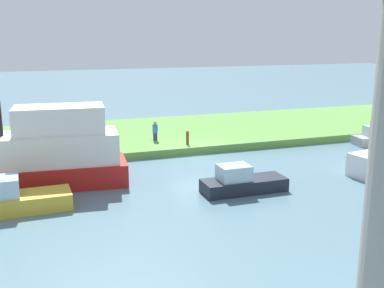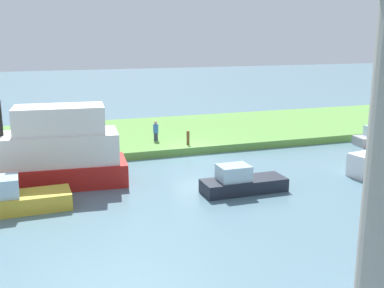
{
  "view_description": "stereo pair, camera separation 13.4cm",
  "coord_description": "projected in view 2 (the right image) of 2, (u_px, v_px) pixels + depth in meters",
  "views": [
    {
      "loc": [
        9.77,
        27.66,
        7.66
      ],
      "look_at": [
        1.81,
        5.0,
        2.0
      ],
      "focal_mm": 43.32,
      "sensor_mm": 36.0,
      "label": 1
    },
    {
      "loc": [
        9.65,
        27.7,
        7.66
      ],
      "look_at": [
        1.81,
        5.0,
        2.0
      ],
      "focal_mm": 43.32,
      "sensor_mm": 36.0,
      "label": 2
    }
  ],
  "objects": [
    {
      "name": "ground_plane",
      "position": [
        193.0,
        155.0,
        30.31
      ],
      "size": [
        160.0,
        160.0,
        0.0
      ],
      "primitive_type": "plane",
      "color": "slate"
    },
    {
      "name": "grassy_bank",
      "position": [
        168.0,
        133.0,
        35.77
      ],
      "size": [
        80.0,
        12.0,
        0.5
      ],
      "primitive_type": "cube",
      "color": "#5B9342",
      "rests_on": "ground"
    },
    {
      "name": "person_on_bank",
      "position": [
        156.0,
        131.0,
        32.08
      ],
      "size": [
        0.42,
        0.42,
        1.39
      ],
      "color": "#2D334C",
      "rests_on": "grassy_bank"
    },
    {
      "name": "mooring_post",
      "position": [
        188.0,
        138.0,
        30.93
      ],
      "size": [
        0.2,
        0.2,
        0.92
      ],
      "primitive_type": "cylinder",
      "color": "brown",
      "rests_on": "grassy_bank"
    },
    {
      "name": "skiff_small",
      "position": [
        11.0,
        199.0,
        20.5
      ],
      "size": [
        4.87,
        1.84,
        1.61
      ],
      "color": "gold",
      "rests_on": "ground"
    },
    {
      "name": "motorboat_red",
      "position": [
        241.0,
        182.0,
        23.08
      ],
      "size": [
        4.27,
        1.52,
        1.42
      ],
      "color": "#1E232D",
      "rests_on": "ground"
    },
    {
      "name": "riverboat_paddlewheel",
      "position": [
        44.0,
        154.0,
        23.81
      ],
      "size": [
        9.15,
        3.73,
        4.56
      ],
      "color": "red",
      "rests_on": "ground"
    },
    {
      "name": "pontoon_yellow",
      "position": [
        381.0,
        138.0,
        33.08
      ],
      "size": [
        4.23,
        1.96,
        1.36
      ],
      "color": "#99999E",
      "rests_on": "ground"
    }
  ]
}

